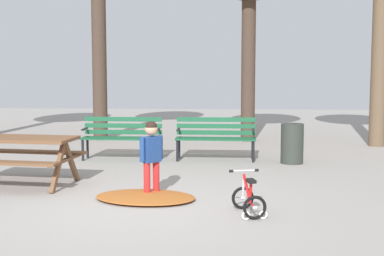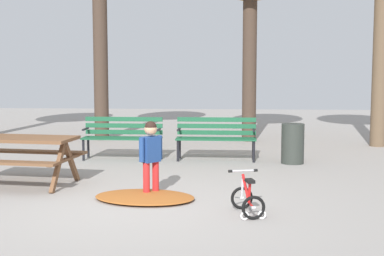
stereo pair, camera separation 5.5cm
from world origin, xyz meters
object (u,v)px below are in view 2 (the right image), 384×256
object	(u,v)px
trash_bin	(293,144)
kids_bicycle	(248,199)
picnic_table	(18,148)
park_bench_far_left	(123,134)
child_standing	(151,152)
park_bench_left	(216,135)

from	to	relation	value
trash_bin	kids_bicycle	bearing A→B (deg)	-104.43
picnic_table	park_bench_far_left	bearing A→B (deg)	65.66
park_bench_far_left	trash_bin	size ratio (longest dim) A/B	2.07
park_bench_far_left	child_standing	size ratio (longest dim) A/B	1.48
trash_bin	picnic_table	bearing A→B (deg)	-153.20
child_standing	kids_bicycle	bearing A→B (deg)	-34.80
park_bench_left	trash_bin	xyz separation A→B (m)	(1.49, -0.31, -0.12)
child_standing	trash_bin	size ratio (longest dim) A/B	1.40
park_bench_far_left	child_standing	world-z (taller)	child_standing
picnic_table	kids_bicycle	xyz separation A→B (m)	(3.57, -1.58, -0.39)
park_bench_far_left	park_bench_left	world-z (taller)	same
park_bench_left	trash_bin	world-z (taller)	park_bench_left
child_standing	trash_bin	distance (m)	3.78
park_bench_far_left	park_bench_left	bearing A→B (deg)	0.74
picnic_table	child_standing	bearing A→B (deg)	-15.97
picnic_table	kids_bicycle	distance (m)	3.92
trash_bin	park_bench_far_left	bearing A→B (deg)	175.12
child_standing	kids_bicycle	xyz separation A→B (m)	(1.36, -0.95, -0.44)
park_bench_far_left	trash_bin	xyz separation A→B (m)	(3.39, -0.29, -0.12)
park_bench_far_left	trash_bin	bearing A→B (deg)	-4.88
child_standing	kids_bicycle	distance (m)	1.72
park_bench_left	kids_bicycle	world-z (taller)	park_bench_left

